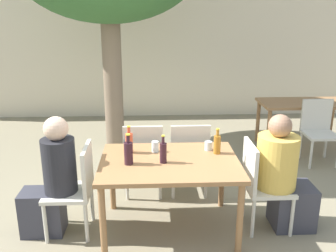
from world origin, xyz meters
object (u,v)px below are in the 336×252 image
patio_chair_2 (143,156)px  drinking_glass_1 (155,147)px  soda_bottle_1 (129,142)px  amber_bottle_2 (217,144)px  patio_chair_0 (77,185)px  patio_chair_3 (189,155)px  wine_bottle_3 (128,152)px  person_seated_1 (283,178)px  wine_bottle_0 (163,152)px  patio_chair_1 (260,181)px  patio_chair_4 (318,128)px  dining_table_back (304,108)px  dining_table_front (169,168)px  drinking_glass_0 (208,146)px  person_seated_0 (52,183)px

patio_chair_2 → drinking_glass_1: patio_chair_2 is taller
soda_bottle_1 → amber_bottle_2: bearing=-4.0°
patio_chair_0 → drinking_glass_1: size_ratio=8.15×
patio_chair_3 → wine_bottle_3: size_ratio=3.02×
person_seated_1 → wine_bottle_0: size_ratio=4.33×
patio_chair_1 → patio_chair_4: same height
patio_chair_0 → soda_bottle_1: size_ratio=3.18×
dining_table_back → patio_chair_1: patio_chair_1 is taller
person_seated_1 → patio_chair_1: bearing=90.0°
patio_chair_1 → person_seated_1: person_seated_1 is taller
dining_table_front → person_seated_1: person_seated_1 is taller
dining_table_back → amber_bottle_2: amber_bottle_2 is taller
dining_table_front → amber_bottle_2: 0.54m
dining_table_back → patio_chair_3: size_ratio=1.52×
wine_bottle_0 → drinking_glass_0: (0.47, 0.31, -0.06)m
person_seated_0 → drinking_glass_0: person_seated_0 is taller
dining_table_front → person_seated_0: size_ratio=1.11×
patio_chair_3 → wine_bottle_0: bearing=67.1°
amber_bottle_2 → drinking_glass_1: amber_bottle_2 is taller
patio_chair_0 → person_seated_1: (2.02, -0.00, 0.03)m
patio_chair_2 → patio_chair_4: bearing=-159.1°
dining_table_back → patio_chair_2: bearing=-148.4°
patio_chair_1 → patio_chair_2: (-1.16, 0.72, 0.00)m
dining_table_back → wine_bottle_0: bearing=-134.7°
dining_table_back → wine_bottle_3: (-2.60, -2.31, 0.21)m
patio_chair_0 → patio_chair_1: (1.79, 0.00, 0.00)m
patio_chair_2 → person_seated_0: bearing=39.8°
dining_table_back → person_seated_0: (-3.34, -2.24, -0.11)m
dining_table_back → patio_chair_3: patio_chair_3 is taller
patio_chair_0 → patio_chair_4: size_ratio=1.00×
dining_table_front → patio_chair_2: size_ratio=1.48×
person_seated_0 → drinking_glass_1: 1.06m
patio_chair_0 → person_seated_1: size_ratio=0.76×
patio_chair_3 → person_seated_1: 1.12m
dining_table_front → dining_table_back: size_ratio=0.97×
patio_chair_0 → person_seated_1: 2.02m
patio_chair_0 → person_seated_1: person_seated_1 is taller
dining_table_front → person_seated_0: person_seated_0 is taller
patio_chair_2 → wine_bottle_3: bearing=81.5°
wine_bottle_0 → patio_chair_2: bearing=104.7°
patio_chair_2 → patio_chair_4: size_ratio=1.00×
person_seated_1 → patio_chair_4: bearing=-33.2°
dining_table_back → patio_chair_0: (-3.11, -2.24, -0.14)m
patio_chair_2 → patio_chair_4: (2.48, 0.94, 0.00)m
wine_bottle_3 → patio_chair_2: bearing=81.5°
person_seated_0 → soda_bottle_1: 0.83m
patio_chair_4 → drinking_glass_1: (-2.35, -1.43, 0.29)m
drinking_glass_0 → drinking_glass_1: 0.54m
drinking_glass_1 → wine_bottle_3: bearing=-129.4°
patio_chair_0 → soda_bottle_1: soda_bottle_1 is taller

